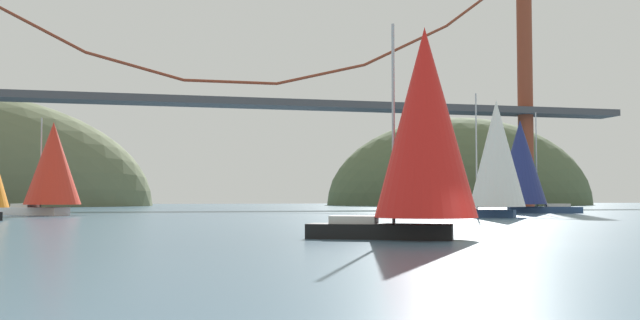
{
  "coord_description": "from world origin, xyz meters",
  "views": [
    {
      "loc": [
        -14.5,
        -26.45,
        1.88
      ],
      "look_at": [
        0.0,
        32.54,
        4.97
      ],
      "focal_mm": 40.95,
      "sensor_mm": 36.0,
      "label": 1
    }
  ],
  "objects_px": {
    "sailboat_red_spinnaker": "(423,127)",
    "sailboat_white_mainsail": "(495,157)",
    "sailboat_navy_sail": "(522,164)",
    "sailboat_scarlet_sail": "(52,166)"
  },
  "relations": [
    {
      "from": "sailboat_red_spinnaker",
      "to": "sailboat_white_mainsail",
      "type": "distance_m",
      "value": 36.74
    },
    {
      "from": "sailboat_white_mainsail",
      "to": "sailboat_navy_sail",
      "type": "bearing_deg",
      "value": 54.12
    },
    {
      "from": "sailboat_scarlet_sail",
      "to": "sailboat_white_mainsail",
      "type": "distance_m",
      "value": 44.27
    },
    {
      "from": "sailboat_red_spinnaker",
      "to": "sailboat_navy_sail",
      "type": "bearing_deg",
      "value": 56.47
    },
    {
      "from": "sailboat_scarlet_sail",
      "to": "sailboat_white_mainsail",
      "type": "xyz_separation_m",
      "value": [
        40.65,
        -17.52,
        0.53
      ]
    },
    {
      "from": "sailboat_red_spinnaker",
      "to": "sailboat_navy_sail",
      "type": "height_order",
      "value": "sailboat_navy_sail"
    },
    {
      "from": "sailboat_navy_sail",
      "to": "sailboat_white_mainsail",
      "type": "xyz_separation_m",
      "value": [
        -12.08,
        -16.7,
        -0.19
      ]
    },
    {
      "from": "sailboat_red_spinnaker",
      "to": "sailboat_scarlet_sail",
      "type": "height_order",
      "value": "sailboat_scarlet_sail"
    },
    {
      "from": "sailboat_red_spinnaker",
      "to": "sailboat_scarlet_sail",
      "type": "xyz_separation_m",
      "value": [
        -21.07,
        48.6,
        0.07
      ]
    },
    {
      "from": "sailboat_scarlet_sail",
      "to": "sailboat_navy_sail",
      "type": "distance_m",
      "value": 52.75
    }
  ]
}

